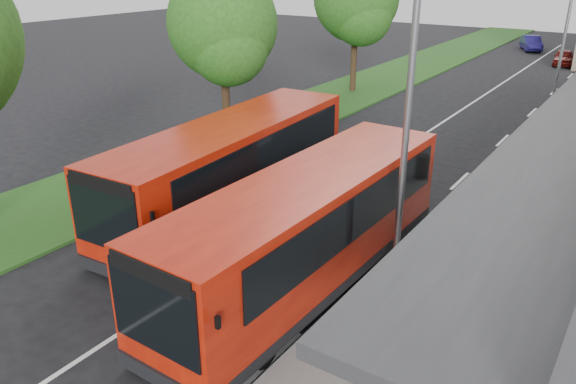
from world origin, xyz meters
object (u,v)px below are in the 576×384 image
Objects in this scene: litter_bin at (510,185)px; car_near at (564,57)px; tree_far at (356,4)px; car_far at (531,43)px; bus_main at (309,229)px; lamp_post_far at (565,22)px; bollard at (553,116)px; tree_mid at (224,31)px; lamp_post_near at (405,101)px; bus_second at (232,168)px.

car_near is at bearing 96.28° from litter_bin.
tree_far reaches higher than car_far.
bus_main is at bearing -110.23° from litter_bin.
lamp_post_far reaches higher than car_near.
lamp_post_far is 16.95m from car_near.
lamp_post_far reaches higher than litter_bin.
tree_mid is at bearing -138.80° from bollard.
lamp_post_far is at bearing 90.00° from lamp_post_near.
bus_second is 3.04× the size of car_near.
tree_mid is at bearing -114.16° from car_near.
bus_second is at bearing -103.51° from car_near.
tree_mid is 8.39× the size of litter_bin.
lamp_post_near reaches higher than bus_second.
car_far is at bearing 104.32° from lamp_post_far.
bollard is 0.26× the size of car_near.
lamp_post_near is 8.27m from litter_bin.
litter_bin is 10.28m from bollard.
car_near is 7.35m from car_far.
litter_bin is 0.23× the size of car_far.
tree_far is 0.75× the size of bus_second.
bollard is 0.24× the size of car_far.
bus_main reaches higher than litter_bin.
car_near is (-3.21, 29.23, 0.00)m from litter_bin.
tree_mid is 30.91m from car_near.
bus_main is at bearing -107.34° from car_far.
tree_mid is at bearing 127.38° from bus_second.
tree_mid is 0.93× the size of tree_far.
lamp_post_far is at bearing 86.13° from bus_main.
bollard is at bearing -76.70° from lamp_post_far.
tree_far is 9.03× the size of litter_bin.
tree_far is 18.88m from bus_second.
lamp_post_far is at bearing -98.18° from car_far.
lamp_post_near reaches higher than tree_mid.
tree_far is 11.18m from lamp_post_far.
lamp_post_far is (0.00, 20.00, 0.00)m from lamp_post_near.
car_near is at bearing 93.27° from lamp_post_near.
litter_bin is at bearing 35.58° from bus_second.
litter_bin is (1.14, -12.92, -4.12)m from lamp_post_far.
tree_far is 1.00× the size of lamp_post_far.
lamp_post_near is 0.75× the size of bus_second.
tree_far is at bearing -175.13° from lamp_post_far.
tree_mid is at bearing -130.68° from lamp_post_far.
lamp_post_near reaches higher than car_near.
car_far is at bearing 77.24° from tree_far.
bus_second is at bearing -141.04° from litter_bin.
bollard is (6.73, 16.12, -0.91)m from bus_second.
tree_far is at bearing 171.73° from bollard.
lamp_post_far is 4.93m from bollard.
tree_far is at bearing -124.65° from car_near.
car_near is at bearing 72.80° from tree_mid.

